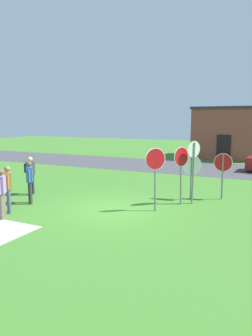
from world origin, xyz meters
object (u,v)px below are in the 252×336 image
at_px(stop_sign_tallest, 155,168).
at_px(person_in_dark_shirt, 2,191).
at_px(stop_sign_leaning_right, 223,168).
at_px(stop_sign_center_cluster, 181,165).
at_px(stop_sign_nearest, 191,169).
at_px(person_in_teal, 8,187).
at_px(person_in_blue, 30,180).
at_px(stop_sign_far_back, 193,162).
at_px(person_with_sunhat, 30,173).

height_order(stop_sign_tallest, person_in_dark_shirt, stop_sign_tallest).
relative_size(stop_sign_leaning_right, person_in_dark_shirt, 1.14).
bearing_deg(stop_sign_center_cluster, stop_sign_nearest, 80.01).
bearing_deg(person_in_dark_shirt, person_in_teal, 119.18).
xyz_separation_m(stop_sign_leaning_right, person_in_teal, (-6.50, -5.36, -0.36)).
distance_m(person_in_blue, person_in_teal, 1.32).
bearing_deg(stop_sign_far_back, person_with_sunhat, -166.62).
bearing_deg(stop_sign_tallest, stop_sign_far_back, 58.14).
distance_m(stop_sign_far_back, person_in_dark_shirt, 7.08).
xyz_separation_m(stop_sign_leaning_right, person_in_dark_shirt, (-6.16, -5.97, -0.36)).
xyz_separation_m(stop_sign_tallest, person_with_sunhat, (-5.86, -0.05, -0.61)).
height_order(stop_sign_far_back, person_in_blue, stop_sign_far_back).
bearing_deg(person_with_sunhat, person_in_blue, -48.21).
relative_size(person_in_dark_shirt, person_in_teal, 1.00).
xyz_separation_m(stop_sign_leaning_right, stop_sign_tallest, (-1.91, -2.84, 0.28)).
distance_m(stop_sign_center_cluster, person_with_sunhat, 6.60).
relative_size(stop_sign_leaning_right, stop_sign_center_cluster, 0.85).
distance_m(person_in_blue, person_with_sunhat, 1.58).
height_order(stop_sign_nearest, person_in_teal, stop_sign_nearest).
height_order(stop_sign_nearest, person_with_sunhat, stop_sign_nearest).
height_order(stop_sign_nearest, stop_sign_tallest, stop_sign_tallest).
height_order(stop_sign_far_back, person_in_dark_shirt, stop_sign_far_back).
xyz_separation_m(person_in_blue, person_with_sunhat, (-1.06, 1.18, 0.03)).
height_order(stop_sign_leaning_right, person_in_blue, stop_sign_leaning_right).
xyz_separation_m(stop_sign_nearest, person_in_dark_shirt, (-4.99, -5.38, -0.32)).
bearing_deg(stop_sign_leaning_right, person_in_blue, -148.80).
height_order(stop_sign_nearest, stop_sign_center_cluster, stop_sign_center_cluster).
bearing_deg(person_with_sunhat, stop_sign_center_cluster, 11.91).
relative_size(stop_sign_tallest, person_in_blue, 1.37).
relative_size(stop_sign_tallest, person_in_teal, 1.37).
relative_size(stop_sign_far_back, person_in_blue, 1.47).
bearing_deg(stop_sign_far_back, stop_sign_leaning_right, 53.65).
bearing_deg(stop_sign_far_back, person_in_blue, -154.11).
bearing_deg(stop_sign_leaning_right, person_with_sunhat, -159.64).
height_order(stop_sign_tallest, person_in_teal, stop_sign_tallest).
height_order(stop_sign_tallest, person_with_sunhat, stop_sign_tallest).
bearing_deg(stop_sign_leaning_right, stop_sign_center_cluster, -131.15).
bearing_deg(stop_sign_center_cluster, person_in_blue, -154.73).
height_order(stop_sign_leaning_right, person_in_teal, stop_sign_leaning_right).
bearing_deg(stop_sign_nearest, stop_sign_tallest, -108.20).
xyz_separation_m(stop_sign_center_cluster, stop_sign_tallest, (-0.57, -1.31, 0.03)).
bearing_deg(person_in_dark_shirt, stop_sign_far_back, 42.03).
distance_m(person_in_dark_shirt, person_in_teal, 0.70).
bearing_deg(stop_sign_center_cluster, person_in_dark_shirt, -137.33).
xyz_separation_m(stop_sign_far_back, person_with_sunhat, (-6.84, -1.63, -0.68)).
distance_m(stop_sign_far_back, person_in_teal, 6.96).
bearing_deg(person_in_blue, person_with_sunhat, 131.79).
xyz_separation_m(stop_sign_leaning_right, stop_sign_far_back, (-0.92, -1.25, 0.35)).
bearing_deg(stop_sign_tallest, person_in_dark_shirt, -143.58).
bearing_deg(stop_sign_center_cluster, person_in_teal, -143.38).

